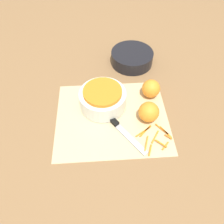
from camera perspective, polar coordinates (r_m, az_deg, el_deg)
ground_plane at (r=0.88m, az=-0.00°, el=-1.47°), size 4.00×4.00×0.00m
cutting_board at (r=0.88m, az=-0.00°, el=-1.35°), size 0.44×0.38×0.01m
bowl_speckled at (r=0.88m, az=-2.43°, el=3.63°), size 0.19×0.19×0.08m
bowl_dark at (r=1.11m, az=5.23°, el=13.97°), size 0.20×0.20×0.06m
knife at (r=0.85m, az=0.98°, el=-3.00°), size 0.16×0.21×0.02m
orange_left at (r=0.85m, az=9.58°, el=-0.00°), size 0.08×0.08×0.08m
orange_right at (r=0.94m, az=10.13°, el=6.04°), size 0.08×0.08×0.08m
peel_pile at (r=0.83m, az=11.13°, el=-6.41°), size 0.14×0.14×0.01m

